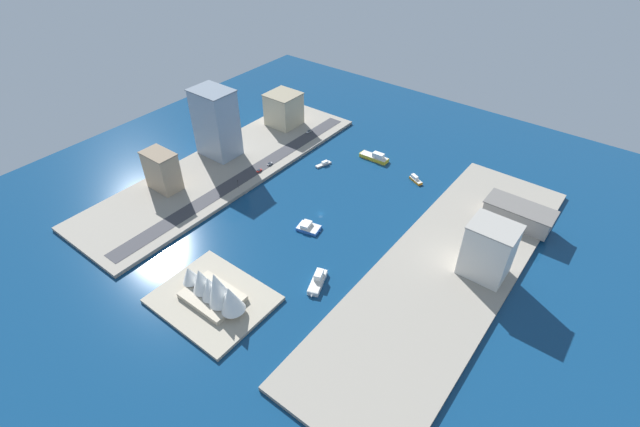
# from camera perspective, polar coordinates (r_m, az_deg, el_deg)

# --- Properties ---
(ground_plane) EXTENTS (440.00, 440.00, 0.00)m
(ground_plane) POSITION_cam_1_polar(r_m,az_deg,el_deg) (310.52, 0.07, -0.01)
(ground_plane) COLOR navy
(quay_west) EXTENTS (70.00, 240.00, 2.51)m
(quay_west) POSITION_cam_1_polar(r_m,az_deg,el_deg) (277.83, 15.35, -6.99)
(quay_west) COLOR gray
(quay_west) RESTS_ON ground_plane
(quay_east) EXTENTS (70.00, 240.00, 2.51)m
(quay_east) POSITION_cam_1_polar(r_m,az_deg,el_deg) (362.61, -11.54, 5.64)
(quay_east) COLOR gray
(quay_east) RESTS_ON ground_plane
(peninsula_point) EXTENTS (61.07, 49.57, 2.00)m
(peninsula_point) POSITION_cam_1_polar(r_m,az_deg,el_deg) (260.72, -13.15, -10.38)
(peninsula_point) COLOR #A89E89
(peninsula_point) RESTS_ON ground_plane
(road_strip) EXTENTS (12.13, 228.00, 0.15)m
(road_strip) POSITION_cam_1_polar(r_m,az_deg,el_deg) (348.16, -9.17, 4.72)
(road_strip) COLOR #38383D
(road_strip) RESTS_ON quay_east
(water_taxi_orange) EXTENTS (12.98, 8.50, 4.18)m
(water_taxi_orange) POSITION_cam_1_polar(r_m,az_deg,el_deg) (348.18, 11.80, 4.16)
(water_taxi_orange) COLOR orange
(water_taxi_orange) RESTS_ON ground_plane
(ferry_white_commuter) EXTENTS (12.62, 21.39, 6.80)m
(ferry_white_commuter) POSITION_cam_1_polar(r_m,az_deg,el_deg) (261.67, -0.31, -8.38)
(ferry_white_commuter) COLOR silver
(ferry_white_commuter) RESTS_ON ground_plane
(yacht_sleek_gray) EXTENTS (7.12, 14.30, 3.11)m
(yacht_sleek_gray) POSITION_cam_1_polar(r_m,az_deg,el_deg) (359.80, 0.46, 6.19)
(yacht_sleek_gray) COLOR #999EA3
(yacht_sleek_gray) RESTS_ON ground_plane
(ferry_yellow_fast) EXTENTS (25.49, 8.07, 6.65)m
(ferry_yellow_fast) POSITION_cam_1_polar(r_m,az_deg,el_deg) (369.00, 6.80, 6.99)
(ferry_yellow_fast) COLOR yellow
(ferry_yellow_fast) RESTS_ON ground_plane
(catamaran_blue) EXTENTS (16.73, 12.59, 4.40)m
(catamaran_blue) POSITION_cam_1_polar(r_m,az_deg,el_deg) (297.13, -1.47, -1.71)
(catamaran_blue) COLOR blue
(catamaran_blue) RESTS_ON ground_plane
(hotel_broad_white) EXTENTS (25.82, 21.43, 34.27)m
(hotel_broad_white) POSITION_cam_1_polar(r_m,az_deg,el_deg) (270.78, 20.22, -4.29)
(hotel_broad_white) COLOR silver
(hotel_broad_white) RESTS_ON quay_west
(tower_tall_glass) EXTENTS (31.36, 23.38, 53.29)m
(tower_tall_glass) POSITION_cam_1_polar(r_m,az_deg,el_deg) (366.95, -12.79, 10.93)
(tower_tall_glass) COLOR #8C9EB2
(tower_tall_glass) RESTS_ON quay_east
(apartment_midrise_tan) EXTENTS (24.17, 15.51, 28.58)m
(apartment_midrise_tan) POSITION_cam_1_polar(r_m,az_deg,el_deg) (341.34, -19.04, 5.05)
(apartment_midrise_tan) COLOR tan
(apartment_midrise_tan) RESTS_ON quay_east
(carpark_squat_concrete) EXTENTS (43.08, 19.30, 12.50)m
(carpark_squat_concrete) POSITION_cam_1_polar(r_m,az_deg,el_deg) (322.70, 23.45, -0.06)
(carpark_squat_concrete) COLOR gray
(carpark_squat_concrete) RESTS_ON quay_west
(office_block_beige) EXTENTS (26.44, 26.02, 28.10)m
(office_block_beige) POSITION_cam_1_polar(r_m,az_deg,el_deg) (410.12, -4.54, 12.82)
(office_block_beige) COLOR #C6B793
(office_block_beige) RESTS_ON quay_east
(pickup_red) EXTENTS (2.05, 4.48, 1.52)m
(pickup_red) POSITION_cam_1_polar(r_m,az_deg,el_deg) (350.73, -7.57, 5.32)
(pickup_red) COLOR black
(pickup_red) RESTS_ON road_strip
(sedan_silver) EXTENTS (1.86, 4.56, 1.58)m
(sedan_silver) POSITION_cam_1_polar(r_m,az_deg,el_deg) (357.77, -6.27, 6.17)
(sedan_silver) COLOR black
(sedan_silver) RESTS_ON road_strip
(van_white) EXTENTS (1.86, 4.89, 1.67)m
(van_white) POSITION_cam_1_polar(r_m,az_deg,el_deg) (400.49, -1.40, 10.16)
(van_white) COLOR black
(van_white) RESTS_ON road_strip
(traffic_light_waterfront) EXTENTS (0.36, 0.36, 6.50)m
(traffic_light_waterfront) POSITION_cam_1_polar(r_m,az_deg,el_deg) (333.14, -10.18, 3.77)
(traffic_light_waterfront) COLOR black
(traffic_light_waterfront) RESTS_ON quay_east
(opera_landmark) EXTENTS (45.85, 22.45, 22.98)m
(opera_landmark) POSITION_cam_1_polar(r_m,az_deg,el_deg) (251.89, -13.09, -9.14)
(opera_landmark) COLOR #BCAD93
(opera_landmark) RESTS_ON peninsula_point
(park_tree_cluster) EXTENTS (6.28, 11.51, 8.20)m
(park_tree_cluster) POSITION_cam_1_polar(r_m,az_deg,el_deg) (276.77, 17.89, -5.89)
(park_tree_cluster) COLOR brown
(park_tree_cluster) RESTS_ON quay_west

